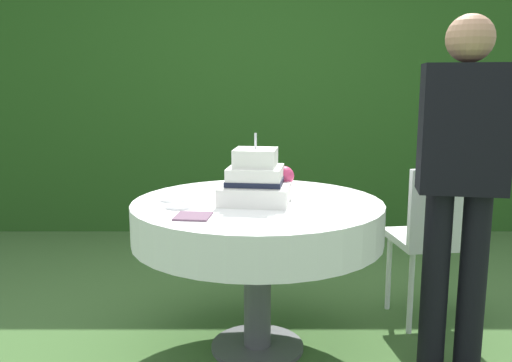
# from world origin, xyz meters

# --- Properties ---
(ground_plane) EXTENTS (20.00, 20.00, 0.00)m
(ground_plane) POSITION_xyz_m (0.00, 0.00, 0.00)
(ground_plane) COLOR #3D602D
(foliage_hedge) EXTENTS (6.71, 0.56, 2.31)m
(foliage_hedge) POSITION_xyz_m (0.00, 2.45, 1.16)
(foliage_hedge) COLOR #234C19
(foliage_hedge) RESTS_ON ground_plane
(cake_table) EXTENTS (1.20, 1.20, 0.76)m
(cake_table) POSITION_xyz_m (0.00, 0.00, 0.65)
(cake_table) COLOR #4C4C51
(cake_table) RESTS_ON ground_plane
(wedding_cake) EXTENTS (0.37, 0.36, 0.33)m
(wedding_cake) POSITION_xyz_m (-0.00, -0.00, 0.86)
(wedding_cake) COLOR white
(wedding_cake) RESTS_ON cake_table
(serving_plate_near) EXTENTS (0.12, 0.12, 0.01)m
(serving_plate_near) POSITION_xyz_m (-0.41, 0.02, 0.76)
(serving_plate_near) COLOR white
(serving_plate_near) RESTS_ON cake_table
(serving_plate_far) EXTENTS (0.12, 0.12, 0.01)m
(serving_plate_far) POSITION_xyz_m (-0.36, -0.13, 0.76)
(serving_plate_far) COLOR white
(serving_plate_far) RESTS_ON cake_table
(napkin_stack) EXTENTS (0.16, 0.16, 0.01)m
(napkin_stack) POSITION_xyz_m (-0.27, -0.31, 0.76)
(napkin_stack) COLOR #6B4C60
(napkin_stack) RESTS_ON cake_table
(garden_chair) EXTENTS (0.45, 0.45, 0.89)m
(garden_chair) POSITION_xyz_m (0.96, 0.27, 0.54)
(garden_chair) COLOR white
(garden_chair) RESTS_ON ground_plane
(standing_person) EXTENTS (0.39, 0.26, 1.60)m
(standing_person) POSITION_xyz_m (0.88, -0.23, 0.93)
(standing_person) COLOR black
(standing_person) RESTS_ON ground_plane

